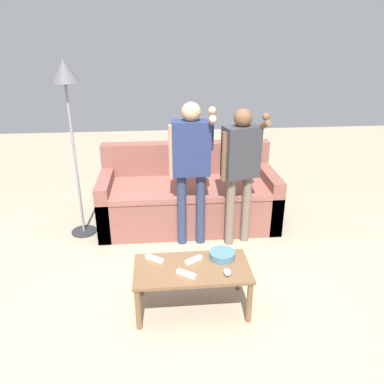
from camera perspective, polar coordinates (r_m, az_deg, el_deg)
The scene contains 11 objects.
ground_plane at distance 3.40m, azimuth -1.24°, elevation -14.95°, with size 12.00×12.00×0.00m, color tan.
couch at distance 4.41m, azimuth -0.59°, elevation -0.78°, with size 2.01×0.89×0.90m.
coffee_table at distance 3.04m, azimuth 0.01°, elevation -12.25°, with size 0.92×0.47×0.39m.
snack_bowl at distance 3.12m, azimuth 4.62°, elevation -9.56°, with size 0.21×0.21×0.06m, color teal.
game_remote_nunchuk at distance 2.93m, azimuth 5.39°, elevation -12.03°, with size 0.06×0.09×0.05m.
floor_lamp at distance 3.99m, azimuth -18.64°, elevation 14.51°, with size 0.29×0.29×1.88m.
player_right at distance 3.77m, azimuth 7.44°, elevation 4.51°, with size 0.46×0.28×1.44m.
player_center at distance 3.72m, azimuth -0.13°, elevation 5.07°, with size 0.44×0.29×1.51m.
game_remote_wand_near at distance 3.10m, azimuth -5.74°, elevation -10.09°, with size 0.15×0.12×0.03m.
game_remote_wand_far at distance 3.07m, azimuth 0.25°, elevation -10.30°, with size 0.15×0.11×0.03m.
game_remote_wand_spare at distance 2.92m, azimuth -0.97°, elevation -12.36°, with size 0.15×0.12×0.03m.
Camera 1 is at (-0.17, -2.68, 2.09)m, focal length 34.96 mm.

